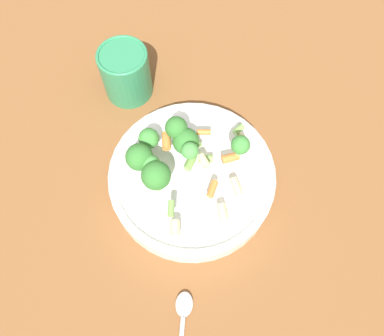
% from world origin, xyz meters
% --- Properties ---
extents(ground_plane, '(3.00, 3.00, 0.00)m').
position_xyz_m(ground_plane, '(0.00, 0.00, 0.00)').
color(ground_plane, brown).
extents(bowl, '(0.27, 0.27, 0.05)m').
position_xyz_m(bowl, '(0.00, 0.00, 0.03)').
color(bowl, white).
rests_on(bowl, ground_plane).
extents(pasta_salad, '(0.20, 0.17, 0.07)m').
position_xyz_m(pasta_salad, '(-0.03, 0.02, 0.08)').
color(pasta_salad, '#8CB766').
rests_on(pasta_salad, bowl).
extents(cup, '(0.09, 0.09, 0.10)m').
position_xyz_m(cup, '(-0.07, 0.22, 0.05)').
color(cup, '#2D7F51').
rests_on(cup, ground_plane).
extents(spoon, '(0.07, 0.15, 0.01)m').
position_xyz_m(spoon, '(-0.07, -0.22, 0.01)').
color(spoon, silver).
rests_on(spoon, ground_plane).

